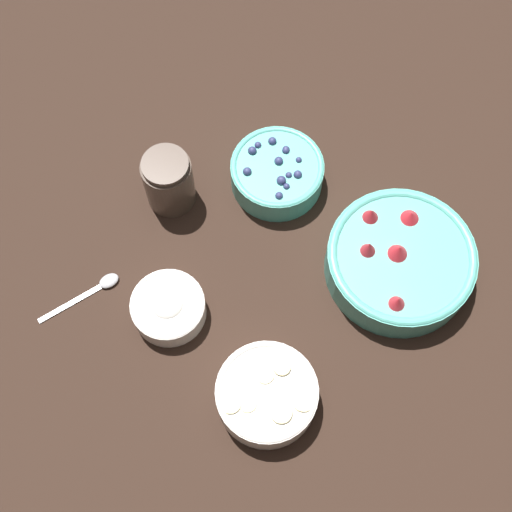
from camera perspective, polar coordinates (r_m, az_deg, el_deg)
The scene contains 7 objects.
ground_plane at distance 1.12m, azimuth 1.02°, elevation -1.41°, with size 4.00×4.00×0.00m, color black.
bowl_strawberries at distance 1.11m, azimuth 11.44°, elevation -0.33°, with size 0.23×0.23×0.08m.
bowl_blueberries at distance 1.17m, azimuth 1.69°, elevation 6.73°, with size 0.15×0.15×0.06m.
bowl_bananas at distance 1.03m, azimuth 0.88°, elevation -11.01°, with size 0.15×0.15×0.06m.
bowl_cream at distance 1.08m, azimuth -7.03°, elevation -4.08°, with size 0.11×0.11×0.05m.
jar_chocolate at distance 1.15m, azimuth -6.99°, elevation 5.90°, with size 0.08×0.08×0.11m.
spoon at distance 1.14m, azimuth -12.81°, elevation -2.62°, with size 0.11×0.10×0.01m.
Camera 1 is at (-0.04, 0.42, 1.04)m, focal length 50.00 mm.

